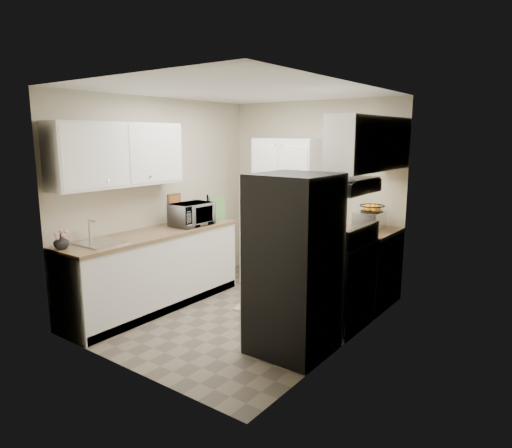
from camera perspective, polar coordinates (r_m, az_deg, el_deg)
name	(u,v)px	position (r m, az deg, el deg)	size (l,w,h in m)	color
ground	(242,314)	(5.39, -1.72, -11.18)	(3.20, 3.20, 0.00)	#665B4C
room_shell	(240,174)	(5.02, -2.06, 6.31)	(2.64, 3.24, 2.52)	beige
pantry_cabinet	(290,212)	(6.27, 4.23, 1.46)	(0.90, 0.55, 2.00)	white
base_cabinet_left	(155,271)	(5.61, -12.53, -5.81)	(0.60, 2.30, 0.88)	white
countertop_left	(153,234)	(5.49, -12.73, -1.21)	(0.63, 2.33, 0.04)	#846647
base_cabinet_right	(366,268)	(5.75, 13.58, -5.42)	(0.60, 0.80, 0.88)	white
countertop_right	(368,232)	(5.64, 13.79, -0.93)	(0.63, 0.83, 0.04)	#846647
electric_range	(335,282)	(5.05, 9.84, -7.13)	(0.71, 0.78, 1.13)	#B7B7BC
refrigerator	(294,265)	(4.29, 4.75, -5.08)	(0.70, 0.72, 1.70)	#B7B7BC
microwave	(192,214)	(5.79, -8.04, 1.21)	(0.52, 0.35, 0.29)	silver
wine_bottle	(208,208)	(6.17, -6.05, 1.96)	(0.08, 0.08, 0.31)	black
flower_vase	(61,241)	(4.94, -23.16, -2.02)	(0.15, 0.15, 0.16)	silver
cutting_board	(218,208)	(6.23, -4.82, 2.02)	(0.02, 0.24, 0.30)	#5B9845
toaster_oven	(369,220)	(5.67, 13.98, 0.43)	(0.29, 0.37, 0.22)	silver
fruit_basket	(372,207)	(5.64, 14.30, 2.12)	(0.29, 0.29, 0.12)	orange
kitchen_mat	(264,301)	(5.78, 1.03, -9.56)	(0.51, 0.82, 0.01)	tan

